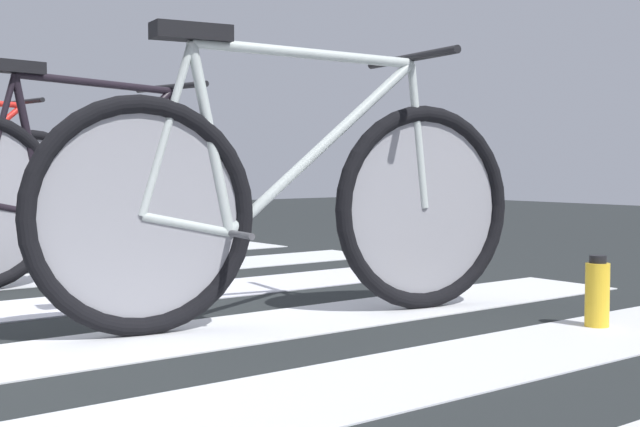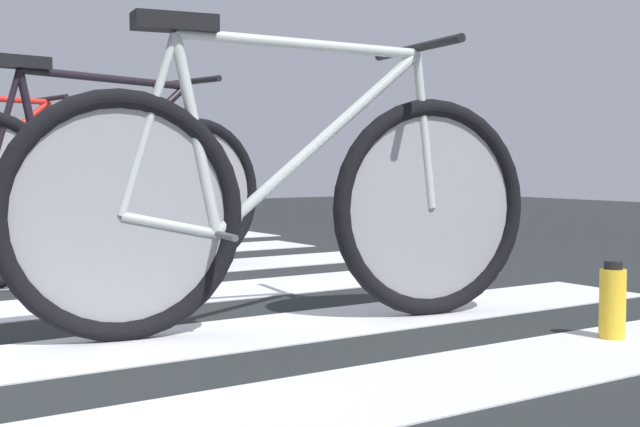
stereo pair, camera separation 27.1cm
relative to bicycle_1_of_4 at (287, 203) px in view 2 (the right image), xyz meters
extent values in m
torus|color=black|center=(-0.50, 0.08, -0.03)|extent=(0.72, 0.17, 0.72)
torus|color=black|center=(0.51, -0.08, -0.03)|extent=(0.72, 0.17, 0.72)
cylinder|color=gray|center=(-0.50, 0.08, -0.03)|extent=(0.60, 0.11, 0.61)
cylinder|color=gray|center=(0.51, -0.08, -0.03)|extent=(0.60, 0.11, 0.61)
cylinder|color=#B1BBB8|center=(0.05, -0.01, 0.48)|extent=(0.80, 0.16, 0.05)
cylinder|color=#B1BBB8|center=(0.11, -0.02, 0.19)|extent=(0.70, 0.15, 0.59)
cylinder|color=#B1BBB8|center=(-0.28, 0.05, 0.20)|extent=(0.16, 0.06, 0.59)
cylinder|color=#B1BBB8|center=(-0.36, 0.06, -0.06)|extent=(0.29, 0.07, 0.09)
cylinder|color=#B1BBB8|center=(-0.42, 0.07, 0.23)|extent=(0.19, 0.06, 0.53)
cylinder|color=#B1BBB8|center=(0.48, -0.08, 0.22)|extent=(0.09, 0.04, 0.50)
cube|color=black|center=(-0.34, 0.06, 0.52)|extent=(0.25, 0.13, 0.05)
cylinder|color=black|center=(0.45, -0.07, 0.49)|extent=(0.11, 0.52, 0.03)
cylinder|color=#4C4C51|center=(-0.22, 0.04, -0.09)|extent=(0.08, 0.34, 0.02)
torus|color=black|center=(0.41, 1.47, -0.03)|extent=(0.72, 0.18, 0.72)
cylinder|color=gray|center=(0.41, 1.47, -0.03)|extent=(0.60, 0.11, 0.61)
cylinder|color=black|center=(-0.05, 1.39, 0.48)|extent=(0.79, 0.17, 0.05)
cylinder|color=black|center=(0.01, 1.40, 0.19)|extent=(0.70, 0.15, 0.59)
cylinder|color=black|center=(-0.38, 1.33, 0.20)|extent=(0.16, 0.06, 0.59)
cylinder|color=black|center=(-0.46, 1.32, -0.06)|extent=(0.29, 0.08, 0.09)
cylinder|color=black|center=(-0.52, 1.31, 0.23)|extent=(0.19, 0.06, 0.53)
cylinder|color=black|center=(0.38, 1.46, 0.22)|extent=(0.09, 0.04, 0.50)
cube|color=black|center=(-0.44, 1.32, 0.52)|extent=(0.25, 0.13, 0.05)
cylinder|color=black|center=(0.35, 1.46, 0.49)|extent=(0.12, 0.52, 0.03)
cylinder|color=#4C4C51|center=(-0.32, 1.34, -0.09)|extent=(0.08, 0.34, 0.02)
torus|color=black|center=(0.20, 2.90, -0.03)|extent=(0.72, 0.12, 0.72)
cylinder|color=gray|center=(0.20, 2.90, -0.03)|extent=(0.60, 0.06, 0.61)
cylinder|color=red|center=(0.17, 2.90, 0.22)|extent=(0.09, 0.04, 0.50)
cylinder|color=black|center=(0.14, 2.90, 0.49)|extent=(0.08, 0.52, 0.03)
cylinder|color=gold|center=(0.68, -0.67, -0.28)|extent=(0.07, 0.07, 0.20)
cylinder|color=black|center=(0.68, -0.67, -0.17)|extent=(0.05, 0.05, 0.02)
camera|label=1|loc=(-1.67, -2.26, 0.13)|focal=48.80mm
camera|label=2|loc=(-1.39, -2.26, 0.13)|focal=48.80mm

